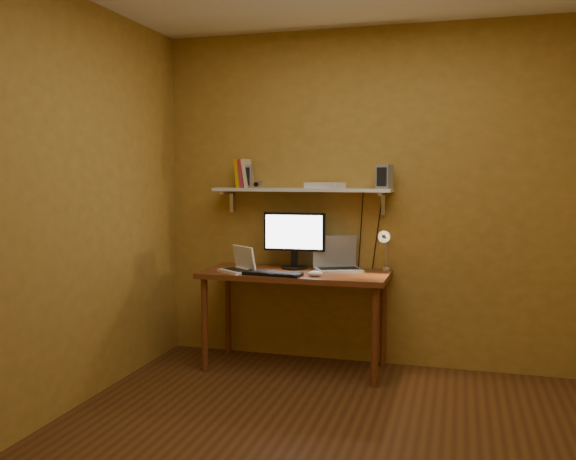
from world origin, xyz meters
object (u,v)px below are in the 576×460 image
(desk, at_px, (295,283))
(speaker_right, at_px, (385,177))
(speaker_left, at_px, (246,176))
(keyboard, at_px, (273,274))
(router, at_px, (325,185))
(monitor, at_px, (294,237))
(desk_lamp, at_px, (385,245))
(wall_shelf, at_px, (302,190))
(netbook, at_px, (240,265))
(laptop, at_px, (337,261))
(shelf_camera, at_px, (257,184))
(mouse, at_px, (315,274))

(desk, distance_m, speaker_right, 1.04)
(speaker_left, bearing_deg, keyboard, -60.43)
(speaker_left, distance_m, router, 0.65)
(monitor, bearing_deg, router, 9.15)
(desk_lamp, relative_size, router, 1.39)
(desk, xyz_separation_m, router, (0.19, 0.19, 0.73))
(desk, distance_m, wall_shelf, 0.72)
(speaker_left, bearing_deg, netbook, -90.13)
(keyboard, relative_size, speaker_right, 2.41)
(laptop, bearing_deg, monitor, 158.87)
(laptop, bearing_deg, wall_shelf, 148.23)
(keyboard, height_order, router, router)
(desk, relative_size, keyboard, 3.26)
(wall_shelf, distance_m, shelf_camera, 0.35)
(wall_shelf, bearing_deg, keyboard, -105.98)
(speaker_left, distance_m, speaker_right, 1.10)
(desk, relative_size, desk_lamp, 3.73)
(shelf_camera, bearing_deg, desk, -18.93)
(netbook, xyz_separation_m, keyboard, (0.28, -0.08, -0.04))
(desk, height_order, netbook, netbook)
(speaker_right, bearing_deg, shelf_camera, -155.78)
(keyboard, height_order, shelf_camera, shelf_camera)
(desk, relative_size, speaker_left, 7.72)
(netbook, relative_size, shelf_camera, 3.15)
(speaker_left, bearing_deg, laptop, -14.02)
(desk, xyz_separation_m, desk_lamp, (0.66, 0.13, 0.29))
(desk_lamp, height_order, speaker_left, speaker_left)
(desk, distance_m, router, 0.78)
(wall_shelf, distance_m, desk_lamp, 0.77)
(router, bearing_deg, desk, -135.03)
(speaker_left, bearing_deg, router, -12.13)
(speaker_right, bearing_deg, desk, -143.36)
(mouse, height_order, shelf_camera, shelf_camera)
(mouse, bearing_deg, keyboard, 174.11)
(keyboard, xyz_separation_m, router, (0.30, 0.39, 0.64))
(speaker_left, xyz_separation_m, speaker_right, (1.10, 0.01, -0.00))
(wall_shelf, relative_size, desk_lamp, 3.73)
(keyboard, relative_size, speaker_left, 2.37)
(wall_shelf, bearing_deg, desk_lamp, -5.88)
(laptop, distance_m, desk_lamp, 0.40)
(laptop, bearing_deg, mouse, -130.53)
(netbook, height_order, mouse, netbook)
(mouse, xyz_separation_m, router, (-0.01, 0.35, 0.63))
(mouse, bearing_deg, monitor, 115.16)
(speaker_right, bearing_deg, netbook, -143.10)
(monitor, distance_m, shelf_camera, 0.50)
(netbook, distance_m, keyboard, 0.30)
(speaker_right, bearing_deg, router, -159.07)
(keyboard, height_order, speaker_left, speaker_left)
(laptop, distance_m, speaker_left, 0.99)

